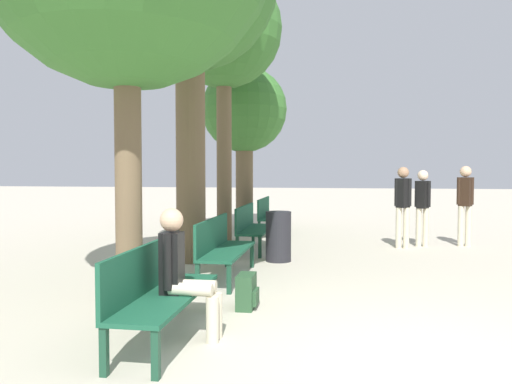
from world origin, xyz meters
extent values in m
plane|color=beige|center=(0.00, 0.00, 0.00)|extent=(80.00, 80.00, 0.00)
cube|color=#195138|center=(-2.10, 0.25, 0.41)|extent=(0.51, 1.88, 0.04)
cube|color=#195138|center=(-2.33, 0.25, 0.66)|extent=(0.04, 1.88, 0.46)
cube|color=#19422D|center=(-1.89, -0.65, 0.20)|extent=(0.06, 0.06, 0.39)
cube|color=#19422D|center=(-1.89, 1.14, 0.20)|extent=(0.06, 0.06, 0.39)
cube|color=#19422D|center=(-2.31, -0.65, 0.20)|extent=(0.06, 0.06, 0.39)
cube|color=#19422D|center=(-2.31, 1.14, 0.20)|extent=(0.06, 0.06, 0.39)
cube|color=#195138|center=(-2.10, 2.92, 0.41)|extent=(0.51, 1.88, 0.04)
cube|color=#195138|center=(-2.33, 2.92, 0.66)|extent=(0.04, 1.88, 0.46)
cube|color=#19422D|center=(-1.89, 2.03, 0.20)|extent=(0.06, 0.06, 0.39)
cube|color=#19422D|center=(-1.89, 3.81, 0.20)|extent=(0.06, 0.06, 0.39)
cube|color=#19422D|center=(-2.31, 2.03, 0.20)|extent=(0.06, 0.06, 0.39)
cube|color=#19422D|center=(-2.31, 3.81, 0.20)|extent=(0.06, 0.06, 0.39)
cube|color=#195138|center=(-2.10, 5.59, 0.41)|extent=(0.51, 1.88, 0.04)
cube|color=#195138|center=(-2.33, 5.59, 0.66)|extent=(0.04, 1.88, 0.46)
cube|color=#19422D|center=(-1.89, 4.70, 0.20)|extent=(0.06, 0.06, 0.39)
cube|color=#19422D|center=(-1.89, 6.49, 0.20)|extent=(0.06, 0.06, 0.39)
cube|color=#19422D|center=(-2.31, 4.70, 0.20)|extent=(0.06, 0.06, 0.39)
cube|color=#19422D|center=(-2.31, 6.49, 0.20)|extent=(0.06, 0.06, 0.39)
cube|color=#195138|center=(-2.10, 8.27, 0.41)|extent=(0.51, 1.88, 0.04)
cube|color=#195138|center=(-2.33, 8.27, 0.66)|extent=(0.04, 1.88, 0.46)
cube|color=#19422D|center=(-1.89, 7.37, 0.20)|extent=(0.06, 0.06, 0.39)
cube|color=#19422D|center=(-1.89, 9.16, 0.20)|extent=(0.06, 0.06, 0.39)
cube|color=#19422D|center=(-2.31, 7.37, 0.20)|extent=(0.06, 0.06, 0.39)
cube|color=#19422D|center=(-2.31, 9.16, 0.20)|extent=(0.06, 0.06, 0.39)
cylinder|color=brown|center=(-3.03, 1.52, 1.71)|extent=(0.32, 0.32, 3.42)
cylinder|color=brown|center=(-3.03, 4.18, 2.01)|extent=(0.51, 0.51, 4.02)
cylinder|color=brown|center=(-3.03, 6.83, 2.02)|extent=(0.34, 0.34, 4.04)
sphere|color=#38702D|center=(-3.03, 6.83, 4.77)|extent=(2.62, 2.62, 2.62)
cylinder|color=brown|center=(-3.03, 9.37, 1.31)|extent=(0.48, 0.48, 2.63)
sphere|color=#38702D|center=(-3.03, 9.37, 3.28)|extent=(2.35, 2.35, 2.35)
cylinder|color=beige|center=(-1.87, 0.22, 0.49)|extent=(0.41, 0.12, 0.12)
cylinder|color=beige|center=(-1.66, 0.22, 0.22)|extent=(0.12, 0.12, 0.43)
cylinder|color=beige|center=(-1.87, 0.37, 0.49)|extent=(0.41, 0.12, 0.12)
cylinder|color=beige|center=(-1.66, 0.37, 0.22)|extent=(0.12, 0.12, 0.43)
cube|color=black|center=(-2.07, 0.29, 0.73)|extent=(0.19, 0.22, 0.59)
cylinder|color=black|center=(-2.07, 0.17, 0.76)|extent=(0.09, 0.09, 0.53)
cylinder|color=black|center=(-2.07, 0.42, 0.76)|extent=(0.09, 0.09, 0.53)
sphere|color=tan|center=(-2.07, 0.29, 1.14)|extent=(0.22, 0.22, 0.22)
cube|color=#284C2D|center=(-1.55, 1.41, 0.20)|extent=(0.19, 0.37, 0.40)
cube|color=#284C2D|center=(-1.44, 1.41, 0.14)|extent=(0.04, 0.26, 0.18)
cylinder|color=beige|center=(1.20, 6.57, 0.40)|extent=(0.12, 0.12, 0.81)
cylinder|color=beige|center=(1.34, 6.57, 0.40)|extent=(0.12, 0.12, 0.81)
cube|color=black|center=(1.27, 6.57, 1.09)|extent=(0.27, 0.28, 0.57)
cylinder|color=black|center=(1.15, 6.57, 1.11)|extent=(0.08, 0.08, 0.54)
cylinder|color=black|center=(1.39, 6.57, 1.11)|extent=(0.08, 0.08, 0.54)
sphere|color=beige|center=(1.27, 6.57, 1.50)|extent=(0.22, 0.22, 0.22)
cylinder|color=beige|center=(2.08, 6.75, 0.43)|extent=(0.12, 0.12, 0.85)
cylinder|color=beige|center=(2.23, 6.75, 0.43)|extent=(0.12, 0.12, 0.85)
cube|color=black|center=(2.16, 6.75, 1.15)|extent=(0.30, 0.29, 0.60)
cylinder|color=black|center=(2.03, 6.75, 1.17)|extent=(0.09, 0.09, 0.57)
cylinder|color=black|center=(2.28, 6.75, 1.17)|extent=(0.09, 0.09, 0.57)
sphere|color=tan|center=(2.16, 6.75, 1.58)|extent=(0.23, 0.23, 0.23)
cylinder|color=beige|center=(0.76, 6.27, 0.42)|extent=(0.12, 0.12, 0.84)
cylinder|color=beige|center=(0.91, 6.27, 0.42)|extent=(0.12, 0.12, 0.84)
cube|color=black|center=(0.83, 6.27, 1.14)|extent=(0.30, 0.30, 0.60)
cylinder|color=black|center=(0.71, 6.27, 1.15)|extent=(0.09, 0.09, 0.57)
cylinder|color=black|center=(0.96, 6.27, 1.15)|extent=(0.09, 0.09, 0.57)
sphere|color=#A37A5B|center=(0.83, 6.27, 1.56)|extent=(0.23, 0.23, 0.23)
cylinder|color=#232328|center=(-1.52, 4.45, 0.44)|extent=(0.45, 0.45, 0.88)
camera|label=1|loc=(-0.54, -4.24, 1.61)|focal=35.00mm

